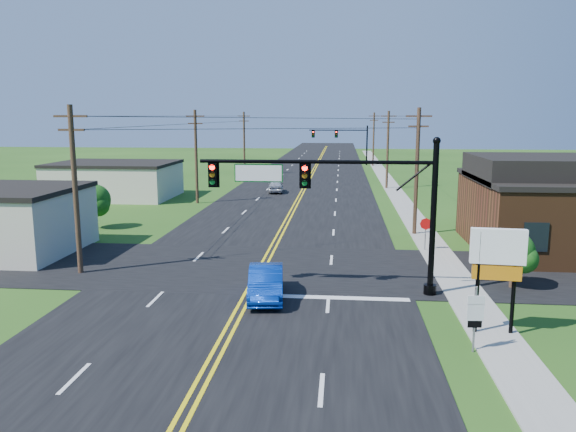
# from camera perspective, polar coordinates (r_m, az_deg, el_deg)

# --- Properties ---
(ground) EXTENTS (260.00, 260.00, 0.00)m
(ground) POSITION_cam_1_polar(r_m,az_deg,el_deg) (20.56, -7.94, -14.12)
(ground) COLOR #1F4313
(ground) RESTS_ON ground
(road_main) EXTENTS (16.00, 220.00, 0.04)m
(road_main) POSITION_cam_1_polar(r_m,az_deg,el_deg) (68.88, 1.67, 3.13)
(road_main) COLOR black
(road_main) RESTS_ON ground
(road_cross) EXTENTS (70.00, 10.00, 0.04)m
(road_cross) POSITION_cam_1_polar(r_m,az_deg,el_deg) (31.68, -2.93, -5.24)
(road_cross) COLOR black
(road_cross) RESTS_ON ground
(sidewalk) EXTENTS (2.00, 160.00, 0.08)m
(sidewalk) POSITION_cam_1_polar(r_m,az_deg,el_deg) (59.12, 11.23, 1.79)
(sidewalk) COLOR gray
(sidewalk) RESTS_ON ground
(signal_mast_main) EXTENTS (11.30, 0.60, 7.48)m
(signal_mast_main) POSITION_cam_1_polar(r_m,az_deg,el_deg) (26.47, 5.05, 2.14)
(signal_mast_main) COLOR black
(signal_mast_main) RESTS_ON ground
(signal_mast_far) EXTENTS (10.98, 0.60, 7.48)m
(signal_mast_far) POSITION_cam_1_polar(r_m,az_deg,el_deg) (98.29, 5.47, 7.83)
(signal_mast_far) COLOR black
(signal_mast_far) RESTS_ON ground
(cream_bldg_far) EXTENTS (12.20, 9.20, 3.70)m
(cream_bldg_far) POSITION_cam_1_polar(r_m,az_deg,el_deg) (61.28, -17.16, 3.54)
(cream_bldg_far) COLOR beige
(cream_bldg_far) RESTS_ON ground
(utility_pole_left_a) EXTENTS (1.80, 0.28, 9.00)m
(utility_pole_left_a) POSITION_cam_1_polar(r_m,az_deg,el_deg) (31.72, -20.82, 2.78)
(utility_pole_left_a) COLOR #3A2B1A
(utility_pole_left_a) RESTS_ON ground
(utility_pole_left_b) EXTENTS (1.80, 0.28, 9.00)m
(utility_pole_left_b) POSITION_cam_1_polar(r_m,az_deg,el_deg) (55.15, -9.32, 6.16)
(utility_pole_left_b) COLOR #3A2B1A
(utility_pole_left_b) RESTS_ON ground
(utility_pole_left_c) EXTENTS (1.80, 0.28, 9.00)m
(utility_pole_left_c) POSITION_cam_1_polar(r_m,az_deg,el_deg) (81.51, -4.47, 7.50)
(utility_pole_left_c) COLOR #3A2B1A
(utility_pole_left_c) RESTS_ON ground
(utility_pole_right_a) EXTENTS (1.80, 0.28, 9.00)m
(utility_pole_right_a) POSITION_cam_1_polar(r_m,az_deg,el_deg) (40.73, 12.95, 4.67)
(utility_pole_right_a) COLOR #3A2B1A
(utility_pole_right_a) RESTS_ON ground
(utility_pole_right_b) EXTENTS (1.80, 0.28, 9.00)m
(utility_pole_right_b) POSITION_cam_1_polar(r_m,az_deg,el_deg) (66.53, 10.09, 6.79)
(utility_pole_right_b) COLOR #3A2B1A
(utility_pole_right_b) RESTS_ON ground
(utility_pole_right_c) EXTENTS (1.80, 0.28, 9.00)m
(utility_pole_right_c) POSITION_cam_1_polar(r_m,az_deg,el_deg) (96.43, 8.69, 7.82)
(utility_pole_right_c) COLOR #3A2B1A
(utility_pole_right_c) RESTS_ON ground
(tree_right_back) EXTENTS (3.00, 3.00, 4.10)m
(tree_right_back) POSITION_cam_1_polar(r_m,az_deg,el_deg) (46.05, 19.88, 2.27)
(tree_right_back) COLOR #3A2B1A
(tree_right_back) RESTS_ON ground
(shrub_corner) EXTENTS (2.00, 2.00, 2.86)m
(shrub_corner) POSITION_cam_1_polar(r_m,az_deg,el_deg) (29.72, 21.96, -3.38)
(shrub_corner) COLOR #3A2B1A
(shrub_corner) RESTS_ON ground
(tree_left) EXTENTS (2.40, 2.40, 3.37)m
(tree_left) POSITION_cam_1_polar(r_m,az_deg,el_deg) (44.71, -19.06, 1.53)
(tree_left) COLOR #3A2B1A
(tree_left) RESTS_ON ground
(blue_car) EXTENTS (2.06, 4.64, 1.48)m
(blue_car) POSITION_cam_1_polar(r_m,az_deg,el_deg) (26.29, -2.26, -6.84)
(blue_car) COLOR #072F9C
(blue_car) RESTS_ON ground
(distant_car) EXTENTS (2.07, 4.20, 1.38)m
(distant_car) POSITION_cam_1_polar(r_m,az_deg,el_deg) (62.43, -1.26, 3.02)
(distant_car) COLOR silver
(distant_car) RESTS_ON ground
(route_sign) EXTENTS (0.62, 0.12, 2.46)m
(route_sign) POSITION_cam_1_polar(r_m,az_deg,el_deg) (21.40, 18.49, -9.45)
(route_sign) COLOR slate
(route_sign) RESTS_ON ground
(stop_sign) EXTENTS (0.75, 0.13, 2.11)m
(stop_sign) POSITION_cam_1_polar(r_m,az_deg,el_deg) (36.26, 13.82, -1.12)
(stop_sign) COLOR slate
(stop_sign) RESTS_ON ground
(pylon_sign) EXTENTS (2.06, 0.47, 4.20)m
(pylon_sign) POSITION_cam_1_polar(r_m,az_deg,el_deg) (22.92, 20.51, -4.01)
(pylon_sign) COLOR black
(pylon_sign) RESTS_ON ground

